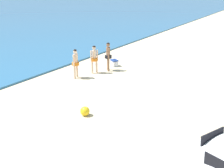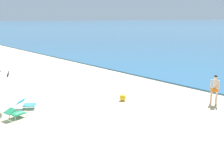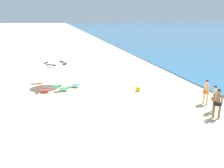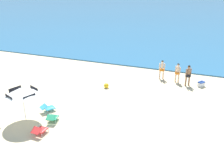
% 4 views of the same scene
% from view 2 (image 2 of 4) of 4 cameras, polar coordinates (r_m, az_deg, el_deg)
% --- Properties ---
extents(lounge_chair_under_umbrella, '(0.70, 0.96, 0.51)m').
position_cam_2_polar(lounge_chair_under_umbrella, '(13.06, -20.08, -5.78)').
color(lounge_chair_under_umbrella, '#1E7F56').
rests_on(lounge_chair_under_umbrella, ground).
extents(lounge_chair_beside_umbrella, '(0.93, 1.02, 0.52)m').
position_cam_2_polar(lounge_chair_beside_umbrella, '(14.22, -17.87, -4.01)').
color(lounge_chair_beside_umbrella, teal).
rests_on(lounge_chair_beside_umbrella, ground).
extents(person_standing_near_shore, '(0.47, 0.39, 1.59)m').
position_cam_2_polar(person_standing_near_shore, '(15.07, 21.13, -0.72)').
color(person_standing_near_shore, beige).
rests_on(person_standing_near_shore, ground).
extents(beach_ball, '(0.37, 0.37, 0.37)m').
position_cam_2_polar(beach_ball, '(14.87, 2.32, -2.90)').
color(beach_ball, yellow).
rests_on(beach_ball, ground).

